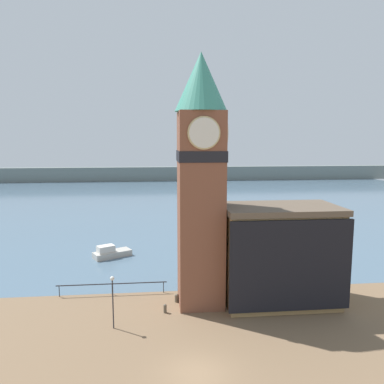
# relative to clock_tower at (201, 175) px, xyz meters

# --- Properties ---
(ground_plane) EXTENTS (160.00, 160.00, 0.00)m
(ground_plane) POSITION_rel_clock_tower_xyz_m (-1.51, -10.07, -11.40)
(ground_plane) COLOR brown
(water) EXTENTS (160.00, 120.00, 0.00)m
(water) POSITION_rel_clock_tower_xyz_m (-1.51, 62.88, -11.41)
(water) COLOR slate
(water) RESTS_ON ground_plane
(far_shoreline) EXTENTS (180.00, 3.00, 5.00)m
(far_shoreline) POSITION_rel_clock_tower_xyz_m (-1.51, 102.88, -8.90)
(far_shoreline) COLOR slate
(far_shoreline) RESTS_ON water
(pier_railing) EXTENTS (10.20, 0.08, 1.09)m
(pier_railing) POSITION_rel_clock_tower_xyz_m (-8.01, 2.63, -10.45)
(pier_railing) COLOR #232328
(pier_railing) RESTS_ON ground_plane
(clock_tower) EXTENTS (4.37, 4.37, 21.49)m
(clock_tower) POSITION_rel_clock_tower_xyz_m (0.00, 0.00, 0.00)
(clock_tower) COLOR brown
(clock_tower) RESTS_ON ground_plane
(pier_building) EXTENTS (10.13, 6.04, 8.70)m
(pier_building) POSITION_rel_clock_tower_xyz_m (6.97, -0.42, -7.03)
(pier_building) COLOR #A88451
(pier_building) RESTS_ON ground_plane
(boat_near) EXTENTS (4.88, 3.80, 1.57)m
(boat_near) POSITION_rel_clock_tower_xyz_m (-9.44, 14.20, -10.83)
(boat_near) COLOR #B7B2A8
(boat_near) RESTS_ON water
(mooring_bollard_near) EXTENTS (0.28, 0.28, 0.76)m
(mooring_bollard_near) POSITION_rel_clock_tower_xyz_m (-3.18, -1.59, -10.99)
(mooring_bollard_near) COLOR brown
(mooring_bollard_near) RESTS_ON ground_plane
(mooring_bollard_far) EXTENTS (0.37, 0.37, 0.76)m
(mooring_bollard_far) POSITION_rel_clock_tower_xyz_m (-2.08, 0.43, -11.00)
(mooring_bollard_far) COLOR brown
(mooring_bollard_far) RESTS_ON ground_plane
(lamp_post) EXTENTS (0.32, 0.32, 4.15)m
(lamp_post) POSITION_rel_clock_tower_xyz_m (-7.20, -3.81, -8.52)
(lamp_post) COLOR #2D2D33
(lamp_post) RESTS_ON ground_plane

